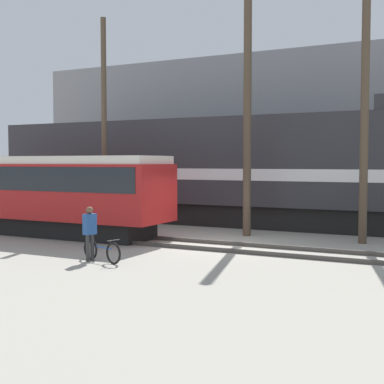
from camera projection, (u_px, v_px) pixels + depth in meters
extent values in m
plane|color=#9E998C|center=(218.00, 244.00, 18.79)|extent=(120.00, 120.00, 0.00)
cube|color=#47423D|center=(200.00, 248.00, 17.48)|extent=(60.00, 0.07, 0.14)
cube|color=#47423D|center=(218.00, 242.00, 18.76)|extent=(60.00, 0.07, 0.14)
cube|color=#47423D|center=(265.00, 227.00, 23.20)|extent=(60.00, 0.07, 0.14)
cube|color=#47423D|center=(275.00, 224.00, 24.48)|extent=(60.00, 0.07, 0.14)
cube|color=gray|center=(320.00, 134.00, 31.76)|extent=(35.62, 6.00, 9.14)
cube|color=black|center=(203.00, 213.00, 25.32)|extent=(20.03, 2.55, 1.00)
cube|color=#2D2D33|center=(203.00, 161.00, 25.18)|extent=(21.78, 3.00, 3.87)
cube|color=white|center=(203.00, 173.00, 25.22)|extent=(21.34, 3.04, 0.50)
cube|color=black|center=(33.00, 225.00, 21.66)|extent=(10.52, 2.00, 0.70)
cube|color=#B21E1E|center=(33.00, 190.00, 21.58)|extent=(11.95, 2.50, 2.11)
cube|color=#1E2328|center=(32.00, 178.00, 21.55)|extent=(11.48, 2.54, 0.90)
cube|color=silver|center=(32.00, 160.00, 21.51)|extent=(11.72, 2.38, 0.30)
torus|color=black|center=(113.00, 253.00, 15.06)|extent=(0.62, 0.24, 0.63)
torus|color=black|center=(91.00, 249.00, 15.79)|extent=(0.62, 0.24, 0.63)
cylinder|color=#1E4C99|center=(102.00, 247.00, 15.42)|extent=(0.89, 0.29, 0.04)
cylinder|color=#1E4C99|center=(94.00, 245.00, 15.68)|extent=(0.03, 0.03, 0.28)
cylinder|color=#262626|center=(113.00, 240.00, 15.04)|extent=(0.15, 0.43, 0.02)
cylinder|color=#333333|center=(92.00, 247.00, 15.63)|extent=(0.11, 0.11, 0.78)
cylinder|color=#333333|center=(88.00, 248.00, 15.51)|extent=(0.11, 0.11, 0.78)
cube|color=#264C8C|center=(90.00, 224.00, 15.53)|extent=(0.31, 0.41, 0.60)
sphere|color=brown|center=(90.00, 210.00, 15.51)|extent=(0.21, 0.21, 0.21)
cylinder|color=#4C3D2D|center=(104.00, 123.00, 23.73)|extent=(0.24, 0.24, 9.24)
cylinder|color=#4C3D2D|center=(247.00, 113.00, 20.66)|extent=(0.31, 0.31, 9.60)
cylinder|color=#4C3D2D|center=(364.00, 121.00, 18.71)|extent=(0.29, 0.29, 8.67)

